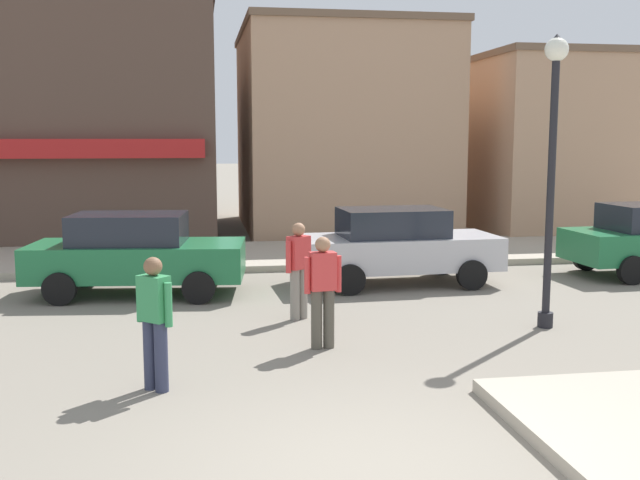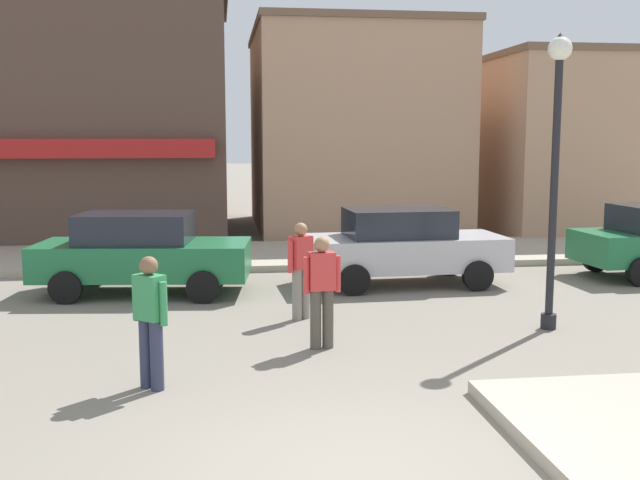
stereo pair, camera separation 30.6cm
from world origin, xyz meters
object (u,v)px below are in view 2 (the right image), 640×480
object	(u,v)px
parked_car_second	(403,245)
pedestrian_crossing_near	(301,268)
lamp_post	(556,140)
parked_car_nearest	(142,252)
pedestrian_crossing_far	(150,318)
pedestrian_kerb_side	(322,289)

from	to	relation	value
parked_car_second	pedestrian_crossing_near	world-z (taller)	pedestrian_crossing_near
lamp_post	parked_car_nearest	bearing A→B (deg)	151.63
parked_car_nearest	pedestrian_crossing_far	xyz separation A→B (m)	(0.66, -5.63, 0.06)
pedestrian_kerb_side	lamp_post	bearing A→B (deg)	9.44
pedestrian_kerb_side	parked_car_second	bearing A→B (deg)	62.67
parked_car_second	pedestrian_kerb_side	xyz separation A→B (m)	(-2.27, -4.39, 0.06)
parked_car_nearest	lamp_post	bearing A→B (deg)	-28.37
lamp_post	pedestrian_kerb_side	size ratio (longest dim) A/B	2.82
lamp_post	parked_car_nearest	xyz separation A→B (m)	(-6.60, 3.57, -2.15)
pedestrian_crossing_near	pedestrian_crossing_far	bearing A→B (deg)	-123.71
pedestrian_crossing_far	parked_car_second	bearing A→B (deg)	52.26
lamp_post	pedestrian_crossing_far	distance (m)	6.63
parked_car_nearest	pedestrian_crossing_near	size ratio (longest dim) A/B	2.59
lamp_post	pedestrian_crossing_far	xyz separation A→B (m)	(-5.94, -2.06, -2.09)
parked_car_nearest	pedestrian_crossing_far	distance (m)	5.67
parked_car_second	parked_car_nearest	bearing A→B (deg)	-177.64
pedestrian_crossing_near	pedestrian_crossing_far	size ratio (longest dim) A/B	1.00
parked_car_nearest	pedestrian_crossing_near	bearing A→B (deg)	-40.70
lamp_post	pedestrian_kerb_side	world-z (taller)	lamp_post
parked_car_nearest	pedestrian_kerb_side	world-z (taller)	pedestrian_kerb_side
parked_car_nearest	parked_car_second	world-z (taller)	same
lamp_post	parked_car_nearest	size ratio (longest dim) A/B	1.09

